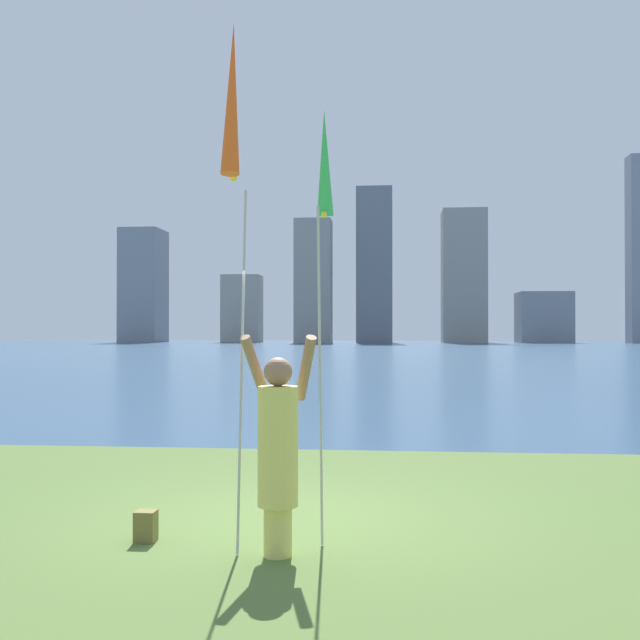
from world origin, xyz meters
The scene contains 11 objects.
ground centered at (0.00, 50.95, -0.06)m, with size 120.00×138.00×0.12m.
person centered at (0.15, -1.42, 0.94)m, with size 0.70×0.52×1.92m.
kite_flag_left centered at (-0.20, -1.67, 3.80)m, with size 0.16×0.77×4.59m.
kite_flag_right centered at (0.51, -0.85, 3.41)m, with size 0.16×0.79×4.03m.
bag centered at (-1.13, -1.10, 0.14)m, with size 0.19×0.18×0.29m.
skyline_tower_0 centered at (-35.96, 102.36, 8.33)m, with size 5.65×6.90×16.66m.
skyline_tower_1 centered at (-21.35, 103.36, 4.94)m, with size 5.52×4.71×9.88m.
skyline_tower_2 centered at (-10.50, 100.84, 8.79)m, with size 5.15×4.54×17.57m.
skyline_tower_3 centered at (-1.84, 102.65, 11.15)m, with size 5.14×3.97×22.30m.
skyline_tower_4 centered at (10.98, 104.15, 9.52)m, with size 6.21×6.51×19.04m.
skyline_tower_5 centered at (22.40, 105.01, 3.62)m, with size 7.33×6.98×7.25m.
Camera 1 is at (1.17, -8.03, 1.97)m, focal length 43.12 mm.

